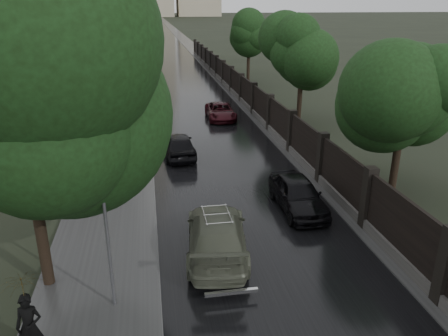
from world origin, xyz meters
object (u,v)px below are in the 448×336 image
at_px(tree_right_c, 249,39).
at_px(car_right_near, 298,194).
at_px(tree_right_b, 302,58).
at_px(hatchback_left, 178,145).
at_px(tree_right_a, 406,94).
at_px(volga_sedan, 217,234).
at_px(traffic_light, 145,89).
at_px(tree_left_near, 18,95).
at_px(tree_left_far, 99,47).
at_px(car_right_far, 221,111).
at_px(lamp_post, 107,232).
at_px(pedestrian_umbrella, 23,294).

distance_m(tree_right_c, car_right_near, 33.52).
bearing_deg(tree_right_b, hatchback_left, -146.00).
height_order(tree_right_a, volga_sedan, tree_right_a).
bearing_deg(tree_right_c, traffic_light, -128.18).
bearing_deg(tree_right_b, volga_sedan, -117.49).
bearing_deg(tree_right_b, tree_left_near, -128.48).
distance_m(tree_left_far, car_right_near, 25.49).
relative_size(tree_left_near, car_right_far, 1.98).
bearing_deg(tree_left_near, tree_right_c, 67.80).
height_order(tree_left_near, lamp_post, tree_left_near).
bearing_deg(traffic_light, tree_left_far, 126.47).
distance_m(tree_left_near, car_right_near, 12.19).
height_order(hatchback_left, car_right_near, same).
xyz_separation_m(tree_left_far, tree_right_c, (15.50, 10.00, -0.29)).
bearing_deg(hatchback_left, car_right_far, -118.71).
distance_m(tree_right_c, car_right_far, 17.68).
bearing_deg(tree_right_c, pedestrian_umbrella, -110.23).
height_order(tree_left_near, tree_right_a, tree_left_near).
distance_m(tree_right_c, volga_sedan, 37.29).
xyz_separation_m(tree_right_c, traffic_light, (-11.80, -15.01, -2.55)).
xyz_separation_m(tree_right_b, tree_right_c, (0.00, 18.00, 0.00)).
bearing_deg(tree_right_b, car_right_far, 162.19).
height_order(tree_right_a, car_right_far, tree_right_a).
bearing_deg(volga_sedan, car_right_far, -92.68).
bearing_deg(traffic_light, volga_sedan, -83.17).
xyz_separation_m(tree_left_near, tree_right_b, (15.10, 19.00, -1.47)).
xyz_separation_m(hatchback_left, pedestrian_umbrella, (-4.93, -15.59, 1.33)).
height_order(tree_left_far, volga_sedan, tree_left_far).
bearing_deg(volga_sedan, hatchback_left, -79.80).
height_order(volga_sedan, pedestrian_umbrella, pedestrian_umbrella).
bearing_deg(pedestrian_umbrella, tree_right_a, 35.50).
bearing_deg(tree_left_near, volga_sedan, 11.02).
distance_m(tree_right_b, traffic_light, 12.44).
height_order(tree_right_c, traffic_light, tree_right_c).
distance_m(volga_sedan, hatchback_left, 11.20).
bearing_deg(pedestrian_umbrella, lamp_post, 48.80).
bearing_deg(volga_sedan, tree_left_far, -69.44).
xyz_separation_m(tree_left_far, hatchback_left, (5.59, -14.69, -4.48)).
height_order(traffic_light, car_right_near, traffic_light).
bearing_deg(car_right_far, tree_left_near, -112.69).
bearing_deg(car_right_far, car_right_near, -86.31).
distance_m(tree_right_c, lamp_post, 40.67).
distance_m(traffic_light, volga_sedan, 21.08).
bearing_deg(tree_right_a, volga_sedan, -157.40).
bearing_deg(hatchback_left, tree_left_far, -72.82).
relative_size(tree_left_near, tree_right_a, 1.31).
bearing_deg(volga_sedan, lamp_post, 43.23).
bearing_deg(tree_right_a, tree_left_near, -161.68).
bearing_deg(pedestrian_umbrella, car_right_far, 76.06).
distance_m(tree_right_b, tree_right_c, 18.00).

